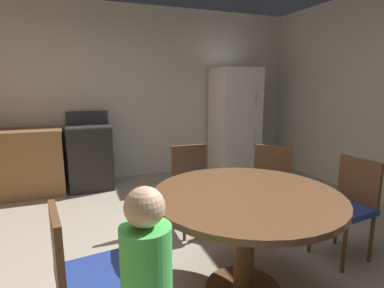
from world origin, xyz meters
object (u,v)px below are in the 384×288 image
object	(u,v)px
chair_west	(83,272)
chair_north	(193,182)
dining_table	(246,213)
refrigerator	(234,122)
oven_range	(90,156)
chair_northeast	(270,183)
chair_east	(348,202)

from	to	relation	value
chair_west	chair_north	xyz separation A→B (m)	(1.10, 1.24, 0.00)
chair_west	dining_table	bearing A→B (deg)	0.00
chair_north	chair_west	bearing A→B (deg)	-40.72
refrigerator	oven_range	bearing A→B (deg)	178.68
chair_north	chair_northeast	xyz separation A→B (m)	(0.74, -0.30, 0.00)
chair_west	refrigerator	bearing A→B (deg)	42.00
chair_west	chair_east	bearing A→B (deg)	-0.79
chair_north	dining_table	bearing A→B (deg)	0.00
oven_range	chair_north	size ratio (longest dim) A/B	1.26
refrigerator	chair_northeast	world-z (taller)	refrigerator
chair_east	chair_northeast	distance (m)	0.75
chair_east	chair_northeast	world-z (taller)	same
refrigerator	chair_north	distance (m)	2.24
refrigerator	chair_east	world-z (taller)	refrigerator
oven_range	chair_east	distance (m)	3.39
chair_east	chair_west	bearing A→B (deg)	0.79
refrigerator	dining_table	size ratio (longest dim) A/B	1.34
chair_east	oven_range	bearing A→B (deg)	-59.79
chair_west	chair_north	bearing A→B (deg)	40.72
oven_range	chair_northeast	bearing A→B (deg)	-50.98
oven_range	chair_northeast	world-z (taller)	oven_range
dining_table	chair_west	distance (m)	1.10
dining_table	chair_northeast	xyz separation A→B (m)	(0.76, 0.79, -0.11)
oven_range	chair_east	bearing A→B (deg)	-53.83
oven_range	chair_west	bearing A→B (deg)	-93.26
refrigerator	chair_west	world-z (taller)	refrigerator
oven_range	chair_west	size ratio (longest dim) A/B	1.26
refrigerator	chair_north	world-z (taller)	refrigerator
chair_east	chair_northeast	xyz separation A→B (m)	(-0.33, 0.67, 0.00)
refrigerator	chair_east	bearing A→B (deg)	-97.12
chair_east	chair_northeast	bearing A→B (deg)	-69.91
oven_range	chair_northeast	xyz separation A→B (m)	(1.67, -2.06, 0.03)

